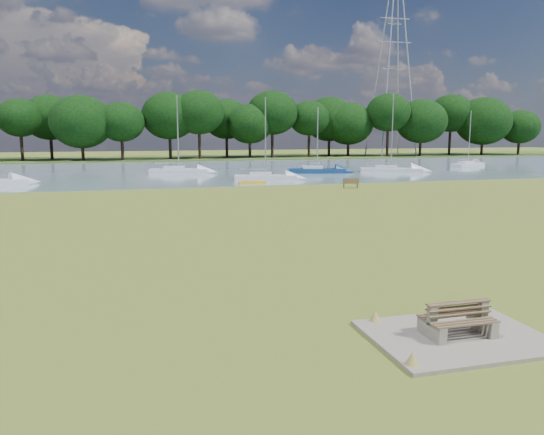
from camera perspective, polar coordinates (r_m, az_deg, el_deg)
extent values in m
plane|color=olive|center=(26.30, 1.87, -1.67)|extent=(220.00, 220.00, 0.00)
cube|color=gray|center=(67.30, -8.68, 4.97)|extent=(220.00, 40.00, 0.10)
cube|color=#4C6626|center=(97.11, -10.72, 6.23)|extent=(220.00, 20.00, 0.40)
cube|color=gray|center=(14.01, 19.24, -12.02)|extent=(4.20, 3.20, 0.10)
cube|color=gray|center=(13.55, 16.79, -11.47)|extent=(0.21, 0.99, 0.41)
cube|color=gray|center=(13.42, 16.87, -9.97)|extent=(0.21, 0.17, 0.52)
cube|color=gray|center=(14.32, 21.66, -10.60)|extent=(0.21, 0.99, 0.41)
cube|color=gray|center=(14.20, 21.75, -9.17)|extent=(0.21, 0.17, 0.52)
cube|color=brown|center=(13.61, 20.10, -10.58)|extent=(1.69, 0.39, 0.04)
cube|color=brown|center=(13.70, 19.59, -9.17)|extent=(1.69, 0.13, 0.41)
cube|color=brown|center=(14.09, 18.62, -9.82)|extent=(1.69, 0.39, 0.04)
cube|color=brown|center=(13.82, 19.23, -9.00)|extent=(1.69, 0.13, 0.41)
cube|color=brown|center=(47.18, 7.71, 3.42)|extent=(0.18, 0.43, 0.43)
cube|color=brown|center=(47.36, 9.18, 3.41)|extent=(0.18, 0.43, 0.43)
cube|color=brown|center=(47.24, 8.45, 3.67)|extent=(1.47, 0.77, 0.05)
cube|color=brown|center=(47.04, 8.49, 3.92)|extent=(1.37, 0.41, 0.42)
cube|color=gold|center=(50.20, -2.13, 3.81)|extent=(2.62, 0.62, 0.26)
cylinder|color=#AAACB0|center=(104.29, 12.33, 15.54)|extent=(0.25, 0.25, 32.86)
cylinder|color=#AAACB0|center=(106.56, 14.72, 15.32)|extent=(0.25, 0.25, 32.86)
cylinder|color=#AAACB0|center=(108.58, 11.12, 15.33)|extent=(0.25, 0.25, 32.86)
cylinder|color=#AAACB0|center=(110.76, 13.44, 15.13)|extent=(0.25, 0.25, 32.86)
cube|color=#AAACB0|center=(108.17, 13.01, 17.92)|extent=(7.23, 0.16, 0.16)
cube|color=#AAACB0|center=(108.90, 13.09, 20.14)|extent=(5.99, 0.16, 0.16)
cylinder|color=black|center=(94.00, -24.77, 6.85)|extent=(0.55, 0.55, 4.23)
ellipsoid|color=black|center=(93.99, -24.99, 10.00)|extent=(7.76, 7.76, 6.59)
cylinder|color=black|center=(93.10, -20.50, 7.20)|extent=(0.55, 0.55, 4.55)
ellipsoid|color=black|center=(93.11, -20.70, 10.62)|extent=(8.87, 8.87, 7.54)
cylinder|color=black|center=(92.74, -16.15, 7.12)|extent=(0.55, 0.55, 3.59)
ellipsoid|color=black|center=(92.70, -16.27, 9.83)|extent=(9.98, 9.98, 8.48)
cylinder|color=black|center=(92.89, -11.80, 7.39)|extent=(0.55, 0.55, 3.91)
ellipsoid|color=black|center=(92.87, -11.90, 10.34)|extent=(7.76, 7.76, 6.59)
cylinder|color=black|center=(93.57, -7.48, 7.62)|extent=(0.55, 0.55, 4.23)
ellipsoid|color=black|center=(93.56, -7.55, 10.79)|extent=(8.87, 8.87, 7.54)
cylinder|color=black|center=(94.76, -3.25, 7.80)|extent=(0.55, 0.55, 4.55)
ellipsoid|color=black|center=(94.77, -3.28, 11.16)|extent=(9.98, 9.98, 8.48)
cylinder|color=black|center=(96.46, 0.86, 7.56)|extent=(0.55, 0.55, 3.59)
ellipsoid|color=black|center=(96.43, 0.87, 10.17)|extent=(7.76, 7.76, 6.59)
cylinder|color=black|center=(98.62, 4.81, 7.66)|extent=(0.55, 0.55, 3.91)
ellipsoid|color=black|center=(98.59, 4.85, 10.44)|extent=(8.87, 8.87, 7.54)
cylinder|color=black|center=(101.21, 8.57, 7.72)|extent=(0.55, 0.55, 4.23)
ellipsoid|color=black|center=(101.20, 8.64, 10.65)|extent=(9.98, 9.98, 8.48)
cylinder|color=black|center=(104.21, 12.14, 7.75)|extent=(0.55, 0.55, 4.55)
ellipsoid|color=black|center=(104.22, 12.24, 10.81)|extent=(7.76, 7.76, 6.59)
cylinder|color=black|center=(107.60, 15.47, 7.41)|extent=(0.55, 0.55, 3.59)
ellipsoid|color=black|center=(107.56, 15.58, 9.75)|extent=(8.87, 8.87, 7.54)
cylinder|color=black|center=(111.31, 18.61, 7.40)|extent=(0.55, 0.55, 3.91)
ellipsoid|color=black|center=(111.29, 18.74, 9.86)|extent=(9.98, 9.98, 8.48)
cylinder|color=black|center=(115.32, 21.53, 7.37)|extent=(0.55, 0.55, 4.23)
ellipsoid|color=black|center=(115.32, 21.69, 9.93)|extent=(7.76, 7.76, 6.59)
cylinder|color=black|center=(119.61, 24.25, 7.32)|extent=(0.55, 0.55, 4.55)
ellipsoid|color=black|center=(119.62, 24.44, 9.98)|extent=(8.87, 8.87, 7.54)
cube|color=silver|center=(79.08, 20.34, 5.42)|extent=(6.17, 3.95, 0.68)
cube|color=silver|center=(78.64, 20.17, 5.71)|extent=(2.45, 2.05, 0.43)
cylinder|color=#A5A8AD|center=(78.94, 20.49, 8.11)|extent=(0.12, 0.12, 7.16)
cube|color=silver|center=(53.72, -0.70, 4.42)|extent=(6.47, 3.01, 0.71)
cube|color=silver|center=(53.66, -1.24, 4.88)|extent=(2.42, 1.80, 0.46)
cylinder|color=#A5A8AD|center=(53.52, -0.71, 8.70)|extent=(0.12, 0.12, 7.71)
cube|color=silver|center=(62.55, -9.99, 5.02)|extent=(6.94, 3.15, 0.80)
cube|color=silver|center=(62.58, -10.49, 5.45)|extent=(2.59, 1.90, 0.51)
cylinder|color=#A5A8AD|center=(62.38, -10.10, 9.01)|extent=(0.14, 0.14, 8.36)
cube|color=silver|center=(65.72, 12.67, 5.09)|extent=(7.43, 4.64, 0.69)
cube|color=silver|center=(65.64, 12.18, 5.47)|extent=(2.94, 2.44, 0.45)
cylinder|color=#A5A8AD|center=(65.55, 12.81, 9.02)|extent=(0.12, 0.12, 8.72)
cube|color=navy|center=(62.88, 4.87, 5.13)|extent=(6.94, 3.50, 0.76)
cube|color=silver|center=(62.80, 4.39, 5.55)|extent=(2.63, 2.01, 0.49)
cylinder|color=#A5A8AD|center=(62.72, 4.92, 8.50)|extent=(0.13, 0.13, 7.06)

